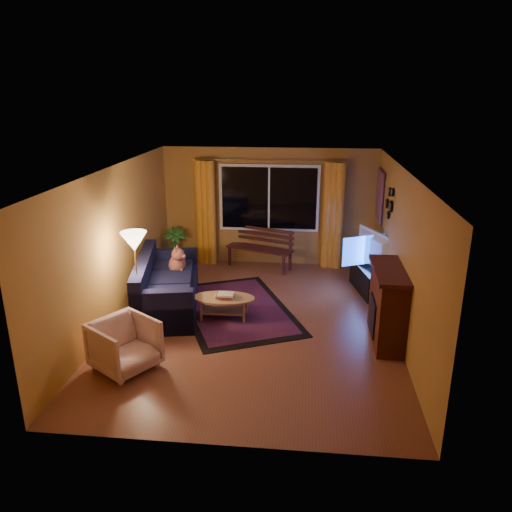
# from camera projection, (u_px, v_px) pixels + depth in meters

# --- Properties ---
(floor) EXTENTS (4.50, 6.00, 0.02)m
(floor) POSITION_uv_depth(u_px,v_px,m) (254.00, 323.00, 8.19)
(floor) COLOR brown
(floor) RESTS_ON ground
(ceiling) EXTENTS (4.50, 6.00, 0.02)m
(ceiling) POSITION_uv_depth(u_px,v_px,m) (254.00, 169.00, 7.39)
(ceiling) COLOR white
(ceiling) RESTS_ON ground
(wall_back) EXTENTS (4.50, 0.02, 2.50)m
(wall_back) POSITION_uv_depth(u_px,v_px,m) (269.00, 207.00, 10.63)
(wall_back) COLOR #B47E37
(wall_back) RESTS_ON ground
(wall_left) EXTENTS (0.02, 6.00, 2.50)m
(wall_left) POSITION_uv_depth(u_px,v_px,m) (114.00, 246.00, 8.01)
(wall_left) COLOR #B47E37
(wall_left) RESTS_ON ground
(wall_right) EXTENTS (0.02, 6.00, 2.50)m
(wall_right) POSITION_uv_depth(u_px,v_px,m) (402.00, 255.00, 7.57)
(wall_right) COLOR #B47E37
(wall_right) RESTS_ON ground
(window) EXTENTS (2.00, 0.02, 1.30)m
(window) POSITION_uv_depth(u_px,v_px,m) (269.00, 198.00, 10.51)
(window) COLOR black
(window) RESTS_ON wall_back
(curtain_rod) EXTENTS (3.20, 0.03, 0.03)m
(curtain_rod) POSITION_uv_depth(u_px,v_px,m) (269.00, 160.00, 10.21)
(curtain_rod) COLOR #BF8C3F
(curtain_rod) RESTS_ON wall_back
(curtain_left) EXTENTS (0.36, 0.36, 2.24)m
(curtain_left) POSITION_uv_depth(u_px,v_px,m) (206.00, 213.00, 10.68)
(curtain_left) COLOR orange
(curtain_left) RESTS_ON ground
(curtain_right) EXTENTS (0.36, 0.36, 2.24)m
(curtain_right) POSITION_uv_depth(u_px,v_px,m) (333.00, 216.00, 10.42)
(curtain_right) COLOR orange
(curtain_right) RESTS_ON ground
(bench) EXTENTS (1.47, 0.91, 0.43)m
(bench) POSITION_uv_depth(u_px,v_px,m) (259.00, 258.00, 10.63)
(bench) COLOR #371516
(bench) RESTS_ON ground
(potted_plant) EXTENTS (0.64, 0.64, 0.87)m
(potted_plant) POSITION_uv_depth(u_px,v_px,m) (175.00, 248.00, 10.58)
(potted_plant) COLOR #235B1E
(potted_plant) RESTS_ON ground
(sofa) EXTENTS (1.38, 2.40, 0.91)m
(sofa) POSITION_uv_depth(u_px,v_px,m) (168.00, 283.00, 8.63)
(sofa) COLOR black
(sofa) RESTS_ON ground
(dog) EXTENTS (0.50, 0.57, 0.51)m
(dog) POSITION_uv_depth(u_px,v_px,m) (177.00, 260.00, 9.02)
(dog) COLOR #A05647
(dog) RESTS_ON sofa
(armchair) EXTENTS (1.01, 1.02, 0.78)m
(armchair) POSITION_uv_depth(u_px,v_px,m) (125.00, 343.00, 6.72)
(armchair) COLOR beige
(armchair) RESTS_ON ground
(floor_lamp) EXTENTS (0.34, 0.34, 1.60)m
(floor_lamp) POSITION_uv_depth(u_px,v_px,m) (137.00, 281.00, 7.77)
(floor_lamp) COLOR #BF8C3F
(floor_lamp) RESTS_ON ground
(rug) EXTENTS (2.67, 3.19, 0.02)m
(rug) POSITION_uv_depth(u_px,v_px,m) (236.00, 309.00, 8.67)
(rug) COLOR maroon
(rug) RESTS_ON ground
(coffee_table) EXTENTS (1.03, 1.03, 0.37)m
(coffee_table) POSITION_uv_depth(u_px,v_px,m) (224.00, 307.00, 8.30)
(coffee_table) COLOR tan
(coffee_table) RESTS_ON ground
(tv_console) EXTENTS (0.62, 1.22, 0.48)m
(tv_console) POSITION_uv_depth(u_px,v_px,m) (369.00, 279.00, 9.36)
(tv_console) COLOR black
(tv_console) RESTS_ON ground
(television) EXTENTS (0.65, 1.13, 0.68)m
(television) POSITION_uv_depth(u_px,v_px,m) (371.00, 250.00, 9.18)
(television) COLOR black
(television) RESTS_ON tv_console
(fireplace) EXTENTS (0.40, 1.20, 1.10)m
(fireplace) POSITION_uv_depth(u_px,v_px,m) (388.00, 307.00, 7.44)
(fireplace) COLOR maroon
(fireplace) RESTS_ON ground
(mirror_cluster) EXTENTS (0.06, 0.60, 0.56)m
(mirror_cluster) POSITION_uv_depth(u_px,v_px,m) (389.00, 201.00, 8.63)
(mirror_cluster) COLOR black
(mirror_cluster) RESTS_ON wall_right
(painting) EXTENTS (0.04, 0.76, 0.96)m
(painting) POSITION_uv_depth(u_px,v_px,m) (380.00, 196.00, 9.76)
(painting) COLOR #E9511C
(painting) RESTS_ON wall_right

